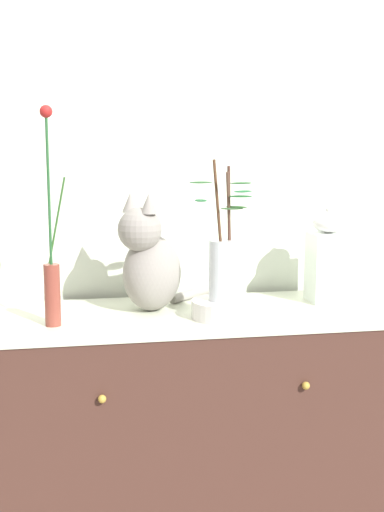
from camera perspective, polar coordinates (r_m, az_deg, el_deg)
The scene contains 7 objects.
wall_back at distance 2.38m, azimuth -1.33°, elevation 8.24°, with size 4.40×0.08×2.60m, color silver.
sideboard at distance 2.27m, azimuth 0.00°, elevation -14.89°, with size 1.37×0.49×0.82m.
cat_sitting at distance 2.12m, azimuth -3.65°, elevation -0.52°, with size 0.37×0.35×0.38m.
vase_slim_green at distance 1.98m, azimuth -11.97°, elevation -1.30°, with size 0.07×0.05×0.64m.
bowl_porcelain at distance 2.05m, azimuth 2.65°, elevation -4.56°, with size 0.19×0.19×0.06m, color silver.
vase_glass_clear at distance 2.02m, azimuth 2.71°, elevation -0.60°, with size 0.20×0.10×0.43m.
jar_lidded_porcelain at distance 2.30m, azimuth 11.58°, elevation -0.23°, with size 0.12×0.12×0.33m.
Camera 1 is at (-0.36, -2.04, 1.34)m, focal length 46.52 mm.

